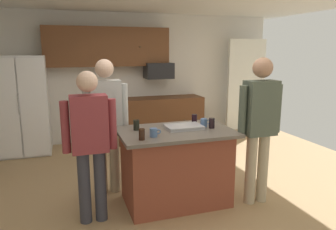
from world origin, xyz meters
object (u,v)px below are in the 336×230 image
(person_host_foreground, at_px, (90,138))
(refrigerator, at_px, (22,106))
(glass_dark_ale, at_px, (136,125))
(microwave_over_range, at_px, (159,71))
(mug_ceramic_white, at_px, (154,133))
(kitchen_island, at_px, (176,166))
(glass_short_whisky, at_px, (142,134))
(mug_blue_stoneware, at_px, (204,123))
(glass_stout_tall, at_px, (212,123))
(person_guest_by_door, at_px, (260,121))
(tumbler_amber, at_px, (194,119))
(serving_tray, at_px, (184,127))
(person_elder_center, at_px, (106,117))

(person_host_foreground, bearing_deg, refrigerator, 100.96)
(glass_dark_ale, bearing_deg, person_host_foreground, -152.54)
(microwave_over_range, bearing_deg, mug_ceramic_white, -107.60)
(kitchen_island, bearing_deg, refrigerator, 126.60)
(glass_short_whisky, bearing_deg, mug_blue_stoneware, 20.83)
(kitchen_island, distance_m, glass_stout_tall, 0.69)
(person_guest_by_door, xyz_separation_m, glass_short_whisky, (-1.43, 0.03, -0.06))
(person_host_foreground, relative_size, glass_short_whisky, 13.59)
(refrigerator, height_order, mug_blue_stoneware, refrigerator)
(microwave_over_range, height_order, glass_short_whisky, microwave_over_range)
(refrigerator, xyz_separation_m, person_host_foreground, (0.97, -2.81, 0.07))
(glass_dark_ale, relative_size, glass_short_whisky, 1.03)
(refrigerator, relative_size, glass_dark_ale, 14.15)
(refrigerator, xyz_separation_m, mug_ceramic_white, (1.65, -2.87, 0.08))
(tumbler_amber, distance_m, mug_blue_stoneware, 0.20)
(glass_stout_tall, relative_size, serving_tray, 0.29)
(kitchen_island, xyz_separation_m, glass_stout_tall, (0.45, -0.04, 0.52))
(mug_ceramic_white, bearing_deg, glass_short_whisky, -152.17)
(kitchen_island, bearing_deg, glass_stout_tall, -4.92)
(serving_tray, bearing_deg, person_elder_center, 149.96)
(person_host_foreground, height_order, person_elder_center, person_elder_center)
(person_guest_by_door, height_order, glass_dark_ale, person_guest_by_door)
(person_guest_by_door, height_order, mug_ceramic_white, person_guest_by_door)
(microwave_over_range, xyz_separation_m, glass_short_whisky, (-1.10, -3.07, -0.47))
(tumbler_amber, distance_m, mug_ceramic_white, 0.81)
(refrigerator, xyz_separation_m, mug_blue_stoneware, (2.38, -2.62, 0.09))
(person_host_foreground, xyz_separation_m, glass_short_whisky, (0.53, -0.14, 0.03))
(mug_ceramic_white, bearing_deg, person_guest_by_door, -5.06)
(person_elder_center, xyz_separation_m, serving_tray, (0.87, -0.50, -0.08))
(person_host_foreground, relative_size, serving_tray, 3.77)
(refrigerator, relative_size, person_elder_center, 1.01)
(mug_ceramic_white, relative_size, serving_tray, 0.29)
(refrigerator, distance_m, glass_stout_tall, 3.64)
(person_host_foreground, bearing_deg, person_elder_center, 61.12)
(refrigerator, distance_m, mug_ceramic_white, 3.31)
(kitchen_island, distance_m, glass_short_whisky, 0.76)
(glass_dark_ale, xyz_separation_m, serving_tray, (0.57, -0.11, -0.04))
(person_host_foreground, relative_size, person_guest_by_door, 0.93)
(person_elder_center, relative_size, mug_blue_stoneware, 13.73)
(person_guest_by_door, distance_m, glass_short_whisky, 1.44)
(glass_short_whisky, bearing_deg, glass_stout_tall, 14.45)
(refrigerator, relative_size, kitchen_island, 1.30)
(refrigerator, height_order, glass_short_whisky, refrigerator)
(microwave_over_range, distance_m, tumbler_amber, 2.60)
(person_host_foreground, distance_m, mug_blue_stoneware, 1.42)
(glass_stout_tall, height_order, glass_short_whisky, glass_stout_tall)
(person_guest_by_door, relative_size, glass_short_whisky, 14.61)
(person_guest_by_door, height_order, mug_blue_stoneware, person_guest_by_door)
(person_guest_by_door, relative_size, tumbler_amber, 14.29)
(refrigerator, height_order, tumbler_amber, refrigerator)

